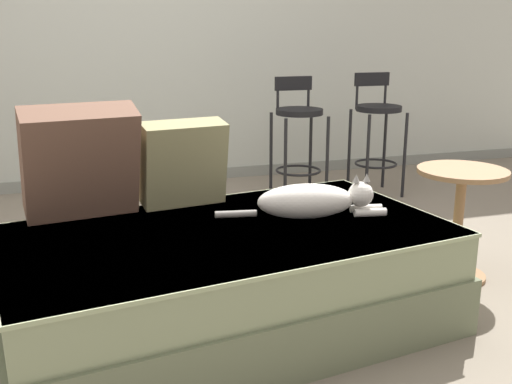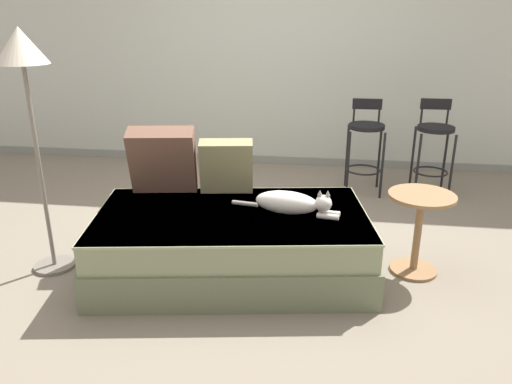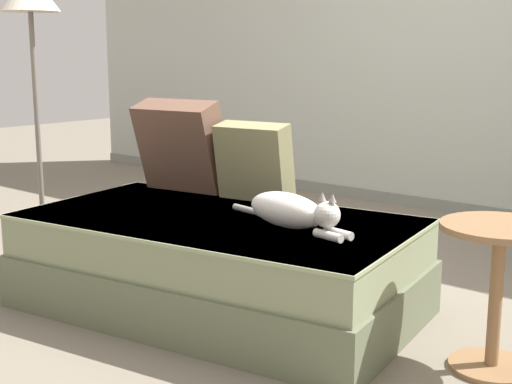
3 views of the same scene
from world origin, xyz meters
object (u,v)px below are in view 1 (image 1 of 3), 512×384
Objects in this scene: cat at (313,201)px; side_table at (459,208)px; throw_pillow_middle at (183,163)px; throw_pillow_corner at (80,162)px; couch at (229,279)px; bar_stool_near_window at (298,130)px; bar_stool_by_doorway at (377,124)px.

side_table is (0.85, 0.15, -0.15)m from cat.
cat is (0.50, -0.35, -0.12)m from throw_pillow_middle.
couch is at bearing -30.24° from throw_pillow_corner.
throw_pillow_corner is (-0.56, 0.32, 0.47)m from couch.
bar_stool_near_window is (1.54, 1.46, -0.17)m from throw_pillow_corner.
couch is 3.84× the size of throw_pillow_corner.
couch is 4.80× the size of throw_pillow_middle.
bar_stool_by_doorway reaches higher than side_table.
throw_pillow_middle is (0.45, 0.07, -0.05)m from throw_pillow_corner.
bar_stool_near_window is at bearing 61.02° from couch.
throw_pillow_corner is 2.13m from bar_stool_near_window.
throw_pillow_corner is 1.00m from cat.
side_table is (1.80, -0.13, -0.32)m from throw_pillow_corner.
couch is 1.27m from side_table.
bar_stool_near_window reaches higher than couch.
throw_pillow_middle is at bearing -141.26° from bar_stool_by_doorway.
bar_stool_near_window is at bearing 99.20° from side_table.
couch is 3.42× the size of side_table.
cat reaches higher than couch.
throw_pillow_corner is at bearing -171.18° from throw_pillow_middle.
throw_pillow_corner reaches higher than couch.
couch is 0.49m from cat.
bar_stool_near_window is 1.62m from side_table.
throw_pillow_corner is at bearing 175.84° from side_table.
couch is 0.80m from throw_pillow_corner.
throw_pillow_corner is 0.56× the size of bar_stool_near_window.
bar_stool_near_window is at bearing 43.37° from throw_pillow_corner.
side_table is at bearing 8.82° from couch.
couch is 2.43m from bar_stool_by_doorway.
throw_pillow_middle is at bearing 145.16° from cat.
bar_stool_by_doorway is at bearing 0.03° from bar_stool_near_window.
side_table is (1.35, -0.20, -0.27)m from throw_pillow_middle.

